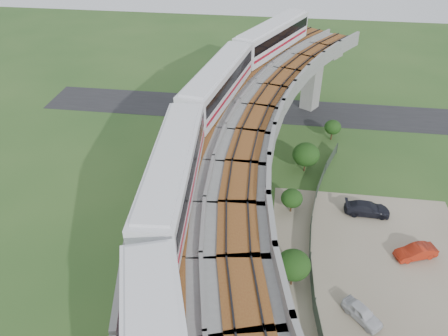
{
  "coord_description": "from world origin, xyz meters",
  "views": [
    {
      "loc": [
        4.7,
        -28.21,
        29.12
      ],
      "look_at": [
        0.32,
        3.22,
        7.5
      ],
      "focal_mm": 35.0,
      "sensor_mm": 36.0,
      "label": 1
    }
  ],
  "objects_px": {
    "metro_train": "(223,127)",
    "car_red": "(416,252)",
    "car_white": "(362,313)",
    "car_dark": "(367,208)"
  },
  "relations": [
    {
      "from": "car_red",
      "to": "car_dark",
      "type": "xyz_separation_m",
      "value": [
        -3.57,
        5.66,
        0.03
      ]
    },
    {
      "from": "car_white",
      "to": "car_dark",
      "type": "bearing_deg",
      "value": 38.98
    },
    {
      "from": "metro_train",
      "to": "car_white",
      "type": "distance_m",
      "value": 18.25
    },
    {
      "from": "metro_train",
      "to": "car_dark",
      "type": "bearing_deg",
      "value": 22.6
    },
    {
      "from": "metro_train",
      "to": "car_red",
      "type": "height_order",
      "value": "metro_train"
    },
    {
      "from": "car_white",
      "to": "car_dark",
      "type": "xyz_separation_m",
      "value": [
        2.04,
        13.09,
        0.07
      ]
    },
    {
      "from": "car_dark",
      "to": "car_red",
      "type": "bearing_deg",
      "value": -147.43
    },
    {
      "from": "car_white",
      "to": "car_red",
      "type": "relative_size",
      "value": 0.9
    },
    {
      "from": "car_white",
      "to": "car_dark",
      "type": "height_order",
      "value": "car_dark"
    },
    {
      "from": "car_red",
      "to": "car_white",
      "type": "bearing_deg",
      "value": -58.41
    }
  ]
}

